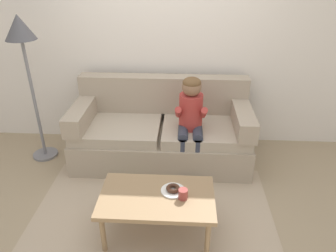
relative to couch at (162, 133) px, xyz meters
The scene contains 11 objects.
ground 0.92m from the couch, 91.05° to the right, with size 10.00×10.00×0.00m, color #9E896B.
wall_back 1.19m from the couch, 91.62° to the left, with size 8.00×0.10×2.80m, color silver.
area_rug 1.15m from the couch, 90.81° to the right, with size 2.29×1.71×0.01m, color tan.
couch is the anchor object (origin of this frame).
coffee_table 1.24m from the couch, 87.76° to the right, with size 0.98×0.59×0.42m.
person_child 0.51m from the couch, 31.98° to the right, with size 0.34×0.58×1.10m.
plate 1.19m from the couch, 81.17° to the right, with size 0.21×0.21×0.01m, color white.
donut 1.19m from the couch, 81.17° to the right, with size 0.12×0.12×0.04m, color #422619.
mug 1.30m from the couch, 77.94° to the right, with size 0.08×0.08×0.09m, color #993D38.
toy_controller 0.96m from the couch, 116.06° to the right, with size 0.23×0.09×0.05m.
floor_lamp 1.81m from the couch, behind, with size 0.32×0.32×1.71m.
Camera 1 is at (0.28, -2.51, 2.20)m, focal length 34.23 mm.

